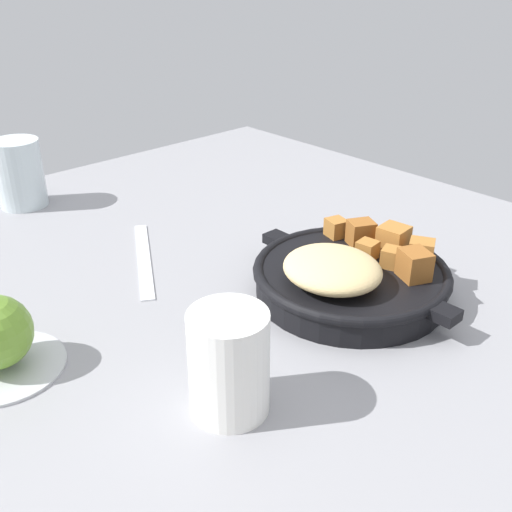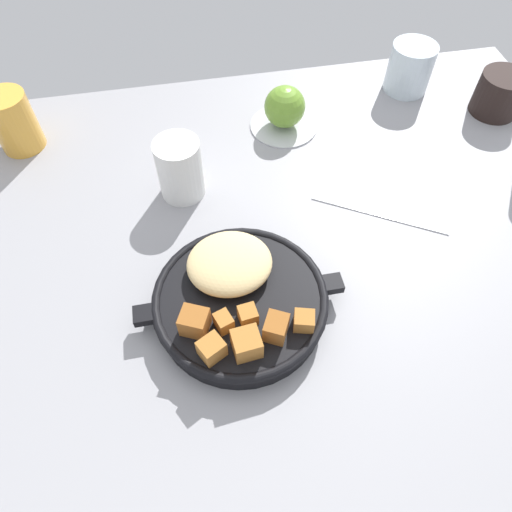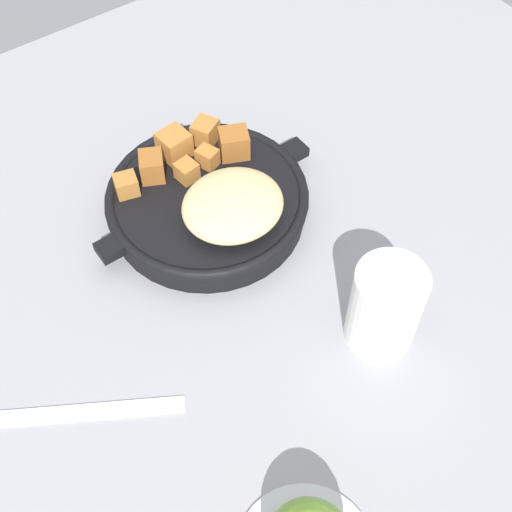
# 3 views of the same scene
# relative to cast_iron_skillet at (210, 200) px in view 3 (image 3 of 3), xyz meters

# --- Properties ---
(ground_plane) EXTENTS (1.18, 0.90, 0.02)m
(ground_plane) POSITION_rel_cast_iron_skillet_xyz_m (0.02, 0.05, -0.04)
(ground_plane) COLOR gray
(cast_iron_skillet) EXTENTS (0.26, 0.22, 0.07)m
(cast_iron_skillet) POSITION_rel_cast_iron_skillet_xyz_m (0.00, 0.00, 0.00)
(cast_iron_skillet) COLOR black
(cast_iron_skillet) RESTS_ON ground_plane
(butter_knife) EXTENTS (0.18, 0.12, 0.00)m
(butter_knife) POSITION_rel_cast_iron_skillet_xyz_m (0.23, 0.12, -0.02)
(butter_knife) COLOR silver
(butter_knife) RESTS_ON ground_plane
(white_creamer_pitcher) EXTENTS (0.07, 0.07, 0.09)m
(white_creamer_pitcher) POSITION_rel_cast_iron_skillet_xyz_m (-0.05, 0.22, 0.02)
(white_creamer_pitcher) COLOR white
(white_creamer_pitcher) RESTS_ON ground_plane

